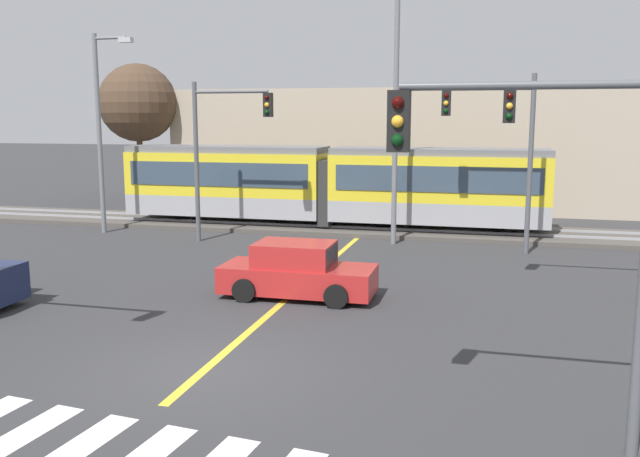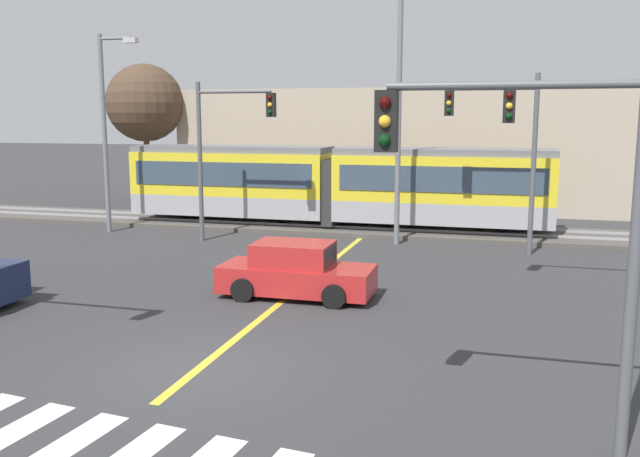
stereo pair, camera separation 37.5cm
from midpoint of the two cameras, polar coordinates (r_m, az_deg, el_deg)
name	(u,v)px [view 2 (the right image)]	position (r m, az deg, el deg)	size (l,w,h in m)	color
ground_plane	(198,369)	(13.75, -9.43, -11.60)	(200.00, 200.00, 0.00)	#333335
track_bed	(370,229)	(29.59, 4.59, -0.01)	(120.00, 4.00, 0.18)	#4C4742
rail_near	(367,228)	(28.87, 4.32, 0.04)	(120.00, 0.08, 0.10)	#939399
rail_far	(373,223)	(30.27, 4.85, 0.46)	(120.00, 0.08, 0.10)	#939399
light_rail_tram	(333,183)	(29.69, 1.48, 3.86)	(18.50, 2.64, 3.43)	#9E9EA3
crosswalk_stripe_4	(54,454)	(11.11, -20.55, -17.35)	(0.56, 2.80, 0.01)	silver
lane_centre_line	(299,288)	(19.70, -1.23, -5.01)	(0.20, 16.81, 0.01)	gold
sedan_crossing	(296,272)	(18.59, -1.43, -3.67)	(4.22, 1.95, 1.52)	#B22323
traffic_light_near_right	(542,192)	(10.10, 19.21, 2.94)	(3.75, 0.38, 5.93)	#515459
traffic_light_mid_right	(610,149)	(19.22, 23.78, 6.16)	(4.25, 0.38, 6.16)	#515459
traffic_light_far_right	(504,138)	(25.10, 15.69, 7.32)	(3.25, 0.38, 6.41)	#515459
traffic_light_far_left	(224,138)	(26.71, -7.69, 7.57)	(3.25, 0.38, 6.24)	#515459
street_lamp_west	(107,122)	(30.14, -17.14, 8.53)	(1.82, 0.28, 8.29)	slate
street_lamp_centre	(405,103)	(26.10, 7.57, 10.43)	(2.52, 0.28, 9.57)	slate
bare_tree_far_west	(145,103)	(39.22, -14.26, 10.18)	(4.26, 4.26, 7.81)	brown
building_backdrop_far	(417,148)	(37.97, 8.46, 6.69)	(26.10, 6.00, 6.39)	tan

